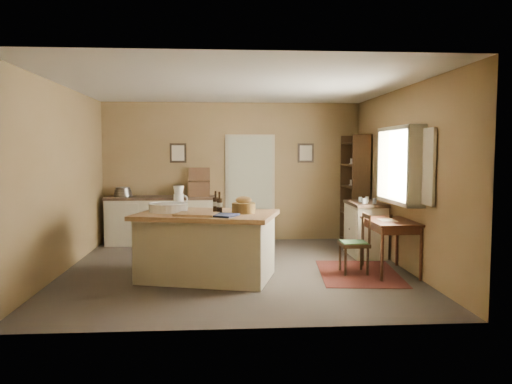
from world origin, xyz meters
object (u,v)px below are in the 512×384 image
(work_island, at_px, (206,244))
(sideboard, at_px, (162,218))
(right_cabinet, at_px, (365,228))
(desk_chair, at_px, (354,244))
(writing_desk, at_px, (390,227))
(shelving_unit, at_px, (357,190))

(work_island, bearing_deg, sideboard, 124.11)
(right_cabinet, bearing_deg, desk_chair, -113.09)
(desk_chair, bearing_deg, writing_desk, -2.22)
(sideboard, relative_size, desk_chair, 2.47)
(work_island, distance_m, right_cabinet, 2.95)
(desk_chair, distance_m, shelving_unit, 2.48)
(sideboard, height_order, right_cabinet, sideboard)
(sideboard, bearing_deg, right_cabinet, -20.45)
(work_island, height_order, writing_desk, work_island)
(writing_desk, bearing_deg, right_cabinet, 90.01)
(desk_chair, height_order, right_cabinet, right_cabinet)
(sideboard, relative_size, right_cabinet, 2.09)
(shelving_unit, bearing_deg, writing_desk, -93.78)
(work_island, distance_m, writing_desk, 2.63)
(desk_chair, distance_m, right_cabinet, 1.34)
(desk_chair, xyz_separation_m, shelving_unit, (0.68, 2.31, 0.61))
(writing_desk, distance_m, desk_chair, 0.58)
(sideboard, distance_m, right_cabinet, 3.78)
(desk_chair, bearing_deg, right_cabinet, 66.77)
(writing_desk, relative_size, shelving_unit, 0.49)
(sideboard, relative_size, writing_desk, 2.06)
(work_island, distance_m, desk_chair, 2.11)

